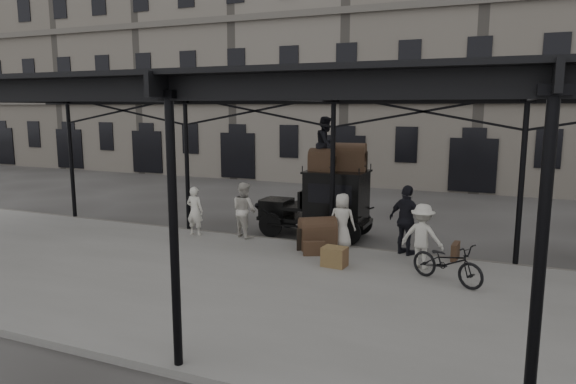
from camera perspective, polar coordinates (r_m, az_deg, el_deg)
name	(u,v)px	position (r m, az deg, el deg)	size (l,w,h in m)	color
ground	(308,268)	(13.58, 2.21, -8.46)	(120.00, 120.00, 0.00)	#383533
platform	(277,290)	(11.81, -1.28, -10.87)	(28.00, 8.00, 0.15)	slate
canopy	(281,87)	(11.34, -0.77, 11.59)	(22.50, 9.00, 4.74)	black
building_frontage	(422,56)	(30.57, 14.70, 14.45)	(64.00, 8.00, 14.00)	slate
taxi	(327,200)	(16.51, 4.37, -0.95)	(3.65, 1.55, 2.18)	black
porter_left	(195,211)	(16.45, -10.31, -2.09)	(0.57, 0.37, 1.56)	silver
porter_midleft	(244,210)	(16.03, -4.89, -1.97)	(0.83, 0.65, 1.72)	beige
porter_centre	(342,220)	(14.87, 6.03, -3.16)	(0.77, 0.50, 1.59)	beige
porter_official	(407,220)	(14.40, 13.05, -3.07)	(1.13, 0.47, 1.93)	black
porter_right	(422,236)	(13.31, 14.69, -4.78)	(1.06, 0.61, 1.65)	beige
bicycle	(447,262)	(12.49, 17.28, -7.48)	(0.64, 1.83, 0.96)	black
porter_roof	(326,144)	(16.20, 4.24, 5.37)	(0.83, 0.64, 1.70)	black
steamer_trunk_roof_near	(323,162)	(16.12, 3.87, 3.39)	(0.81, 0.50, 0.60)	#4B3123
steamer_trunk_roof_far	(350,159)	(16.32, 6.89, 3.65)	(0.99, 0.61, 0.73)	#4B3123
steamer_trunk_platform	(317,235)	(14.82, 3.29, -4.80)	(1.03, 0.63, 0.76)	#4B3123
wicker_hamper	(335,257)	(13.23, 5.19, -7.17)	(0.60, 0.45, 0.50)	olive
suitcase_upright	(455,251)	(14.44, 18.10, -6.28)	(0.15, 0.60, 0.45)	#4B3123
suitcase_flat	(314,248)	(14.11, 2.93, -6.28)	(0.60, 0.15, 0.40)	#4B3123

